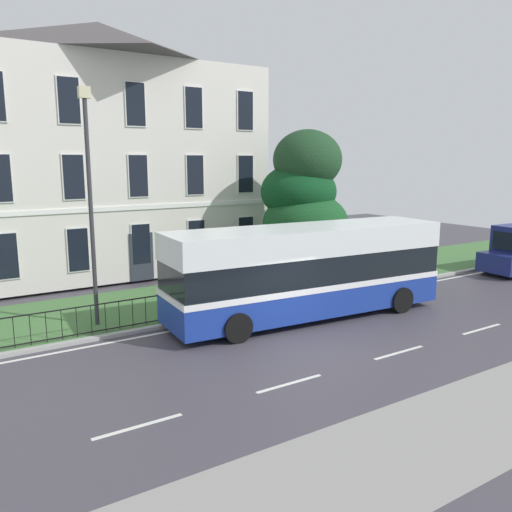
{
  "coord_description": "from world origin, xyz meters",
  "views": [
    {
      "loc": [
        -9.43,
        -11.78,
        5.6
      ],
      "look_at": [
        1.36,
        5.01,
        1.9
      ],
      "focal_mm": 36.55,
      "sensor_mm": 36.0,
      "label": 1
    }
  ],
  "objects_px": {
    "georgian_townhouse": "(104,147)",
    "evergreen_tree": "(303,213)",
    "single_decker_bus": "(307,270)",
    "street_lamp_post": "(90,195)"
  },
  "relations": [
    {
      "from": "single_decker_bus",
      "to": "street_lamp_post",
      "type": "distance_m",
      "value": 7.82
    },
    {
      "from": "georgian_townhouse",
      "to": "evergreen_tree",
      "type": "bearing_deg",
      "value": -48.66
    },
    {
      "from": "evergreen_tree",
      "to": "single_decker_bus",
      "type": "distance_m",
      "value": 6.63
    },
    {
      "from": "single_decker_bus",
      "to": "street_lamp_post",
      "type": "height_order",
      "value": "street_lamp_post"
    },
    {
      "from": "georgian_townhouse",
      "to": "single_decker_bus",
      "type": "height_order",
      "value": "georgian_townhouse"
    },
    {
      "from": "evergreen_tree",
      "to": "single_decker_bus",
      "type": "bearing_deg",
      "value": -126.24
    },
    {
      "from": "georgian_townhouse",
      "to": "street_lamp_post",
      "type": "relative_size",
      "value": 1.85
    },
    {
      "from": "georgian_townhouse",
      "to": "evergreen_tree",
      "type": "xyz_separation_m",
      "value": [
        6.94,
        -7.89,
        -3.14
      ]
    },
    {
      "from": "evergreen_tree",
      "to": "street_lamp_post",
      "type": "distance_m",
      "value": 10.92
    },
    {
      "from": "street_lamp_post",
      "to": "georgian_townhouse",
      "type": "bearing_deg",
      "value": 70.55
    }
  ]
}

